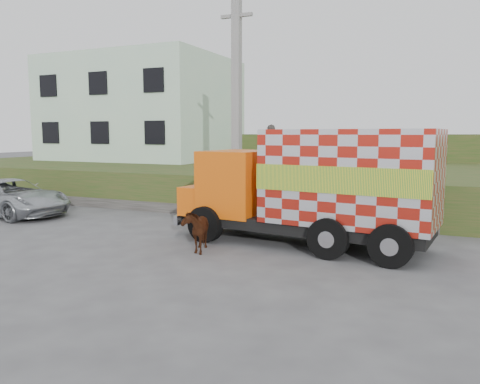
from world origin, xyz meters
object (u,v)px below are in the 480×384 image
at_px(suv, 11,197).
at_px(pedestrian, 271,149).
at_px(cargo_truck, 315,187).
at_px(cow, 196,229).
at_px(utility_pole, 237,105).

relative_size(suv, pedestrian, 2.56).
relative_size(cargo_truck, suv, 1.49).
relative_size(cow, pedestrian, 0.70).
distance_m(cargo_truck, pedestrian, 5.86).
height_order(suv, pedestrian, pedestrian).
relative_size(cargo_truck, cow, 5.47).
relative_size(utility_pole, suv, 1.65).
bearing_deg(cow, cargo_truck, 10.29).
bearing_deg(cargo_truck, pedestrian, 128.28).
xyz_separation_m(utility_pole, pedestrian, (0.82, 1.41, -1.63)).
height_order(utility_pole, cargo_truck, utility_pole).
xyz_separation_m(utility_pole, suv, (-7.77, -3.32, -3.40)).
height_order(utility_pole, pedestrian, utility_pole).
distance_m(cow, pedestrian, 6.92).
distance_m(utility_pole, suv, 9.11).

